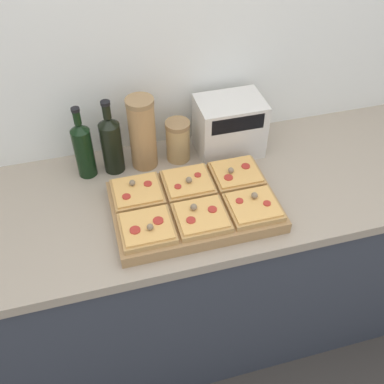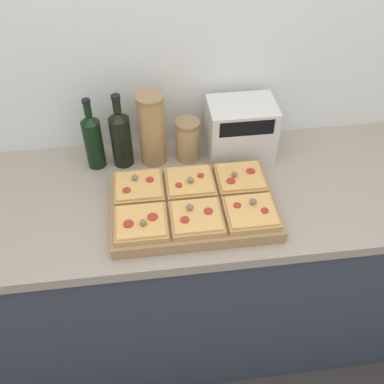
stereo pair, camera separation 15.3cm
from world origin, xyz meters
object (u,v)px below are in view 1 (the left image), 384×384
Objects in this scene: grain_jar_tall at (142,133)px; olive_oil_bottle at (83,148)px; cutting_board at (194,207)px; wine_bottle at (111,143)px; toaster_oven at (229,126)px; grain_jar_short at (178,141)px.

olive_oil_bottle is at bearing 180.00° from grain_jar_tall.
grain_jar_tall reaches higher than cutting_board.
olive_oil_bottle is 1.00× the size of grain_jar_tall.
wine_bottle is 0.45m from toaster_oven.
cutting_board is at bearing -68.75° from grain_jar_tall.
cutting_board is at bearing -126.76° from toaster_oven.
toaster_oven is at bearing 53.24° from cutting_board.
grain_jar_short is (0.35, 0.00, -0.03)m from olive_oil_bottle.
olive_oil_bottle reaches higher than grain_jar_tall.
cutting_board is 0.39m from wine_bottle.
wine_bottle is 0.25m from grain_jar_short.
wine_bottle is at bearing 127.96° from cutting_board.
grain_jar_tall is 0.15m from grain_jar_short.
cutting_board is 0.34m from grain_jar_tall.
grain_jar_short is (0.25, 0.00, -0.04)m from wine_bottle.
grain_jar_tall is 1.72× the size of grain_jar_short.
toaster_oven reaches higher than cutting_board.
olive_oil_bottle is 0.35m from grain_jar_short.
wine_bottle reaches higher than cutting_board.
toaster_oven is (0.56, -0.00, -0.01)m from olive_oil_bottle.
grain_jar_tall is (-0.12, 0.30, 0.12)m from cutting_board.
grain_jar_tall is at bearing 0.00° from wine_bottle.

